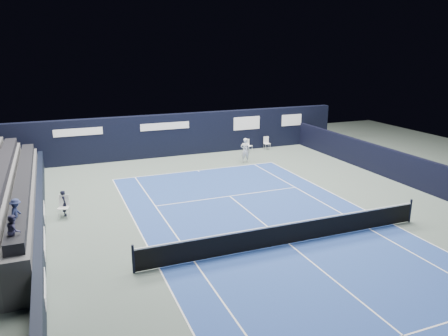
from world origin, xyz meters
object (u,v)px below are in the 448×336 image
at_px(tennis_player, 245,150).
at_px(tennis_net, 289,233).
at_px(folding_chair_back_b, 267,142).
at_px(line_judge_chair, 64,205).
at_px(folding_chair_back_a, 248,144).

bearing_deg(tennis_player, tennis_net, -106.61).
bearing_deg(folding_chair_back_b, line_judge_chair, -146.46).
xyz_separation_m(folding_chair_back_b, tennis_net, (-7.03, -15.70, -0.06)).
bearing_deg(tennis_player, line_judge_chair, -153.60).
distance_m(folding_chair_back_a, folding_chair_back_b, 1.64).
distance_m(tennis_net, tennis_player, 13.24).
bearing_deg(line_judge_chair, folding_chair_back_b, 48.01).
relative_size(line_judge_chair, tennis_player, 0.62).
bearing_deg(line_judge_chair, tennis_player, 43.98).
bearing_deg(folding_chair_back_a, line_judge_chair, -168.02).
bearing_deg(tennis_net, folding_chair_back_b, 65.88).
xyz_separation_m(folding_chair_back_a, tennis_net, (-5.40, -15.62, -0.02)).
relative_size(folding_chair_back_a, tennis_net, 0.07).
xyz_separation_m(tennis_net, tennis_player, (3.78, 12.68, 0.36)).
relative_size(folding_chair_back_a, line_judge_chair, 0.87).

